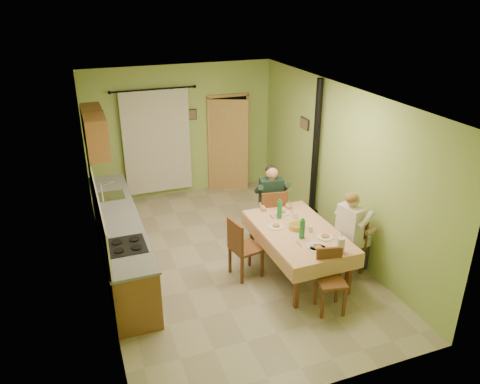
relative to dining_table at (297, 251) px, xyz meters
name	(u,v)px	position (x,y,z in m)	size (l,w,h in m)	color
floor	(228,258)	(-0.90, 0.76, -0.38)	(4.00, 6.00, 0.01)	tan
room_shell	(227,157)	(-0.90, 0.76, 1.44)	(4.04, 6.04, 2.82)	#A7C766
kitchen_run	(120,240)	(-2.60, 1.16, 0.10)	(0.64, 3.64, 1.56)	brown
upper_cabinets	(95,131)	(-2.72, 2.46, 1.57)	(0.35, 1.40, 0.70)	brown
curtain	(157,142)	(-1.45, 3.66, 0.88)	(1.70, 0.07, 2.22)	black
doorway	(229,143)	(0.14, 3.66, 0.67)	(0.96, 0.37, 2.15)	black
dining_table	(297,251)	(0.00, 0.00, 0.00)	(1.17, 1.93, 0.76)	#E6A87A
tableware	(303,229)	(0.02, -0.11, 0.45)	(0.80, 1.60, 0.33)	white
chair_far	(271,226)	(0.03, 1.08, -0.09)	(0.53, 0.53, 1.03)	brown
chair_near	(330,292)	(0.00, -1.03, -0.09)	(0.44, 0.44, 0.93)	brown
chair_right	(348,256)	(0.76, -0.30, -0.09)	(0.46, 0.46, 0.93)	brown
chair_left	(245,259)	(-0.81, 0.21, -0.09)	(0.50, 0.50, 0.99)	brown
man_far	(272,196)	(0.03, 1.09, 0.50)	(0.62, 0.52, 1.39)	#192D23
man_right	(351,224)	(0.75, -0.30, 0.50)	(0.55, 0.63, 1.39)	silver
stove_flue	(314,175)	(1.00, 1.36, 0.65)	(0.24, 0.24, 2.80)	black
picture_back	(192,115)	(-0.65, 3.73, 1.37)	(0.19, 0.03, 0.23)	black
picture_right	(305,123)	(1.07, 1.96, 1.47)	(0.03, 0.31, 0.21)	brown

